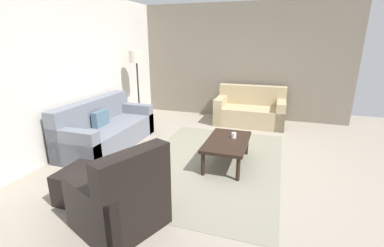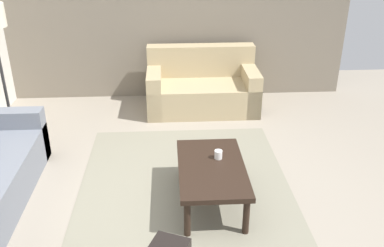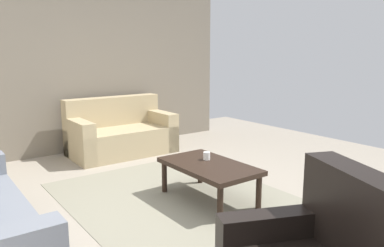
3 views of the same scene
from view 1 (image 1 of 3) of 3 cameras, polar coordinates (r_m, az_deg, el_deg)
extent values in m
plane|color=gray|center=(4.48, 3.99, -8.35)|extent=(8.00, 8.00, 0.00)
cube|color=silver|center=(5.32, -24.37, 10.04)|extent=(6.00, 0.12, 2.80)
cube|color=slate|center=(7.01, 10.48, 12.70)|extent=(0.12, 5.20, 2.80)
cube|color=gray|center=(4.48, 3.99, -8.31)|extent=(3.30, 2.20, 0.01)
cube|color=slate|center=(5.31, -17.17, -2.46)|extent=(2.02, 0.87, 0.42)
cube|color=slate|center=(5.42, -20.14, 0.23)|extent=(2.02, 0.24, 0.88)
cube|color=slate|center=(4.62, -23.72, -4.87)|extent=(0.20, 0.87, 0.62)
cube|color=slate|center=(6.00, -12.33, 1.22)|extent=(0.20, 0.87, 0.62)
cube|color=slate|center=(5.20, -18.87, 1.03)|extent=(0.36, 0.12, 0.28)
cube|color=tan|center=(6.54, 12.10, 1.66)|extent=(0.88, 1.59, 0.42)
cube|color=tan|center=(6.80, 12.54, 4.22)|extent=(0.24, 1.59, 0.88)
cube|color=tan|center=(6.62, 6.19, 3.03)|extent=(0.88, 0.20, 0.62)
cube|color=tan|center=(6.49, 18.24, 1.94)|extent=(0.88, 0.20, 0.62)
cube|color=black|center=(3.13, -15.20, -16.67)|extent=(1.05, 1.05, 0.44)
cube|color=black|center=(2.79, -12.03, -14.87)|extent=(0.81, 0.50, 0.95)
cube|color=black|center=(3.25, -10.53, -13.37)|extent=(0.46, 0.80, 0.60)
cube|color=black|center=(2.96, -20.67, -17.58)|extent=(0.46, 0.80, 0.60)
cube|color=black|center=(3.72, -21.84, -11.97)|extent=(0.56, 0.56, 0.40)
cylinder|color=black|center=(3.93, 9.75, -9.51)|extent=(0.06, 0.06, 0.36)
cylinder|color=black|center=(4.82, 11.54, -4.41)|extent=(0.06, 0.06, 0.36)
cylinder|color=black|center=(4.03, 2.34, -8.59)|extent=(0.06, 0.06, 0.36)
cylinder|color=black|center=(4.90, 5.49, -3.77)|extent=(0.06, 0.06, 0.36)
cube|color=black|center=(4.33, 7.48, -3.85)|extent=(1.10, 0.64, 0.05)
cylinder|color=white|center=(4.42, 8.87, -2.49)|extent=(0.08, 0.08, 0.09)
cylinder|color=black|center=(6.52, -10.90, -0.11)|extent=(0.28, 0.28, 0.03)
cylinder|color=#262626|center=(6.34, -11.27, 6.01)|extent=(0.04, 0.04, 1.45)
cylinder|color=beige|center=(6.23, -11.74, 13.73)|extent=(0.32, 0.32, 0.26)
camera|label=2|loc=(1.35, -55.98, 36.79)|focal=39.76mm
camera|label=3|loc=(3.33, -54.45, 3.94)|focal=35.04mm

